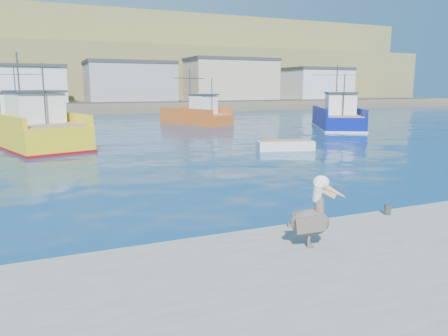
% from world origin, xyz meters
% --- Properties ---
extents(ground, '(260.00, 260.00, 0.00)m').
position_xyz_m(ground, '(0.00, 0.00, 0.00)').
color(ground, '#072851').
rests_on(ground, ground).
extents(dock_bollards, '(36.20, 0.20, 0.30)m').
position_xyz_m(dock_bollards, '(0.60, -3.40, 0.65)').
color(dock_bollards, '#4C4C4C').
rests_on(dock_bollards, dock).
extents(far_shore, '(200.00, 81.00, 24.00)m').
position_xyz_m(far_shore, '(0.00, 109.20, 8.98)').
color(far_shore, brown).
rests_on(far_shore, ground).
extents(trawler_yellow_a, '(8.16, 13.96, 6.76)m').
position_xyz_m(trawler_yellow_a, '(-6.65, 21.62, 1.15)').
color(trawler_yellow_a, yellow).
rests_on(trawler_yellow_a, ground).
extents(trawler_yellow_b, '(7.34, 12.11, 6.53)m').
position_xyz_m(trawler_yellow_b, '(-8.27, 36.57, 1.05)').
color(trawler_yellow_b, yellow).
rests_on(trawler_yellow_b, ground).
extents(trawler_blue, '(8.63, 11.52, 6.48)m').
position_xyz_m(trawler_blue, '(22.21, 23.63, 1.03)').
color(trawler_blue, '#051183').
rests_on(trawler_blue, ground).
extents(boat_orange, '(6.48, 9.37, 6.14)m').
position_xyz_m(boat_orange, '(10.69, 33.83, 1.05)').
color(boat_orange, '#BF521B').
rests_on(boat_orange, ground).
extents(skiff_mid, '(3.97, 2.30, 0.82)m').
position_xyz_m(skiff_mid, '(9.09, 12.24, 0.26)').
color(skiff_mid, silver).
rests_on(skiff_mid, ground).
extents(pelican, '(1.34, 0.86, 1.70)m').
position_xyz_m(pelican, '(-0.55, -4.67, 1.22)').
color(pelican, '#595451').
rests_on(pelican, dock).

